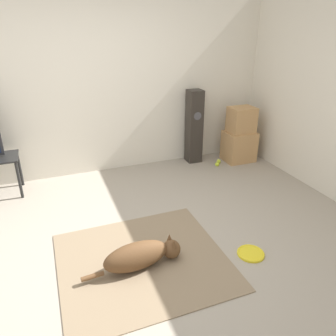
{
  "coord_description": "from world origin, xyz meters",
  "views": [
    {
      "loc": [
        -0.69,
        -2.52,
        2.07
      ],
      "look_at": [
        0.61,
        0.84,
        0.45
      ],
      "focal_mm": 35.0,
      "sensor_mm": 36.0,
      "label": 1
    }
  ],
  "objects_px": {
    "frisbee": "(251,253)",
    "floor_speaker": "(194,127)",
    "tennis_ball_by_boxes": "(219,161)",
    "dog": "(141,255)",
    "cardboard_box_upper": "(242,120)",
    "tennis_ball_near_speaker": "(217,164)",
    "cardboard_box_lower": "(239,146)"
  },
  "relations": [
    {
      "from": "tennis_ball_by_boxes",
      "to": "tennis_ball_near_speaker",
      "type": "bearing_deg",
      "value": -130.29
    },
    {
      "from": "cardboard_box_lower",
      "to": "frisbee",
      "type": "bearing_deg",
      "value": -119.15
    },
    {
      "from": "dog",
      "to": "tennis_ball_near_speaker",
      "type": "xyz_separation_m",
      "value": [
        1.77,
        1.78,
        -0.1
      ]
    },
    {
      "from": "cardboard_box_lower",
      "to": "tennis_ball_near_speaker",
      "type": "bearing_deg",
      "value": -167.25
    },
    {
      "from": "dog",
      "to": "cardboard_box_upper",
      "type": "distance_m",
      "value": 2.95
    },
    {
      "from": "frisbee",
      "to": "tennis_ball_by_boxes",
      "type": "relative_size",
      "value": 3.98
    },
    {
      "from": "dog",
      "to": "cardboard_box_upper",
      "type": "xyz_separation_m",
      "value": [
        2.21,
        1.88,
        0.54
      ]
    },
    {
      "from": "tennis_ball_by_boxes",
      "to": "frisbee",
      "type": "bearing_deg",
      "value": -111.18
    },
    {
      "from": "dog",
      "to": "tennis_ball_near_speaker",
      "type": "bearing_deg",
      "value": 45.1
    },
    {
      "from": "frisbee",
      "to": "cardboard_box_lower",
      "type": "bearing_deg",
      "value": 60.85
    },
    {
      "from": "frisbee",
      "to": "tennis_ball_near_speaker",
      "type": "bearing_deg",
      "value": 69.86
    },
    {
      "from": "cardboard_box_upper",
      "to": "floor_speaker",
      "type": "height_order",
      "value": "floor_speaker"
    },
    {
      "from": "tennis_ball_near_speaker",
      "to": "dog",
      "type": "bearing_deg",
      "value": -134.9
    },
    {
      "from": "tennis_ball_by_boxes",
      "to": "tennis_ball_near_speaker",
      "type": "relative_size",
      "value": 1.0
    },
    {
      "from": "dog",
      "to": "frisbee",
      "type": "xyz_separation_m",
      "value": [
        1.04,
        -0.21,
        -0.12
      ]
    },
    {
      "from": "floor_speaker",
      "to": "tennis_ball_near_speaker",
      "type": "distance_m",
      "value": 0.68
    },
    {
      "from": "cardboard_box_upper",
      "to": "tennis_ball_by_boxes",
      "type": "distance_m",
      "value": 0.74
    },
    {
      "from": "frisbee",
      "to": "dog",
      "type": "bearing_deg",
      "value": 168.63
    },
    {
      "from": "tennis_ball_by_boxes",
      "to": "cardboard_box_lower",
      "type": "bearing_deg",
      "value": 1.41
    },
    {
      "from": "frisbee",
      "to": "floor_speaker",
      "type": "xyz_separation_m",
      "value": [
        0.47,
        2.33,
        0.56
      ]
    },
    {
      "from": "dog",
      "to": "frisbee",
      "type": "relative_size",
      "value": 3.58
    },
    {
      "from": "frisbee",
      "to": "tennis_ball_near_speaker",
      "type": "relative_size",
      "value": 3.98
    },
    {
      "from": "cardboard_box_lower",
      "to": "tennis_ball_by_boxes",
      "type": "relative_size",
      "value": 7.24
    },
    {
      "from": "dog",
      "to": "cardboard_box_upper",
      "type": "bearing_deg",
      "value": 40.35
    },
    {
      "from": "cardboard_box_lower",
      "to": "tennis_ball_near_speaker",
      "type": "xyz_separation_m",
      "value": [
        -0.43,
        -0.1,
        -0.21
      ]
    },
    {
      "from": "cardboard_box_lower",
      "to": "cardboard_box_upper",
      "type": "height_order",
      "value": "cardboard_box_upper"
    },
    {
      "from": "cardboard_box_upper",
      "to": "tennis_ball_near_speaker",
      "type": "distance_m",
      "value": 0.78
    },
    {
      "from": "cardboard_box_lower",
      "to": "dog",
      "type": "bearing_deg",
      "value": -139.62
    },
    {
      "from": "floor_speaker",
      "to": "tennis_ball_by_boxes",
      "type": "relative_size",
      "value": 17.25
    },
    {
      "from": "frisbee",
      "to": "tennis_ball_near_speaker",
      "type": "height_order",
      "value": "tennis_ball_near_speaker"
    },
    {
      "from": "dog",
      "to": "floor_speaker",
      "type": "xyz_separation_m",
      "value": [
        1.52,
        2.12,
        0.43
      ]
    },
    {
      "from": "floor_speaker",
      "to": "tennis_ball_near_speaker",
      "type": "relative_size",
      "value": 17.25
    }
  ]
}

